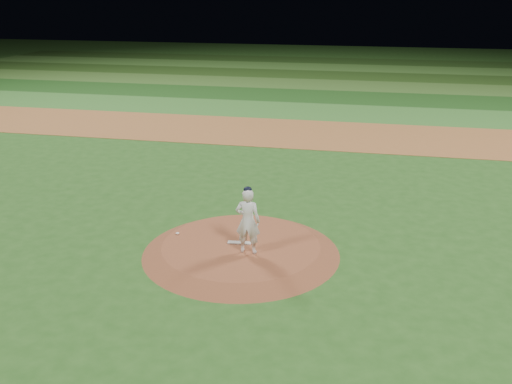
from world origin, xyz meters
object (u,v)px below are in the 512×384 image
(pitching_rubber, at_px, (239,243))
(rosin_bag, at_px, (177,233))
(pitchers_mound, at_px, (241,249))
(pitcher_on_mound, at_px, (248,221))

(pitching_rubber, distance_m, rosin_bag, 1.92)
(pitchers_mound, bearing_deg, rosin_bag, 171.48)
(pitching_rubber, xyz_separation_m, rosin_bag, (-1.90, 0.22, 0.01))
(pitchers_mound, height_order, pitcher_on_mound, pitcher_on_mound)
(pitchers_mound, height_order, rosin_bag, rosin_bag)
(rosin_bag, relative_size, pitcher_on_mound, 0.06)
(pitching_rubber, xyz_separation_m, pitcher_on_mound, (0.36, -0.50, 0.91))
(pitcher_on_mound, bearing_deg, pitching_rubber, 125.71)
(pitching_rubber, height_order, rosin_bag, rosin_bag)
(pitcher_on_mound, bearing_deg, rosin_bag, 162.21)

